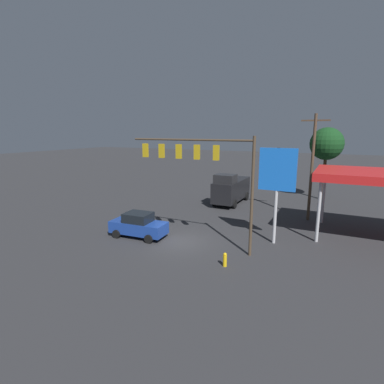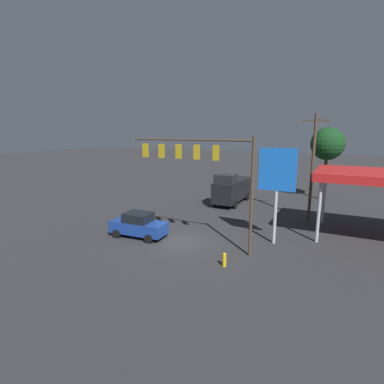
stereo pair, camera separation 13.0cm
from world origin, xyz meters
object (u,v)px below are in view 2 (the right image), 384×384
object	(u,v)px
fire_hydrant	(224,260)
sedan_waiting	(138,225)
street_tree	(328,144)
traffic_signal_assembly	(199,161)
delivery_truck	(231,189)
utility_pole	(313,165)
price_sign	(277,174)

from	to	relation	value
fire_hydrant	sedan_waiting	bearing A→B (deg)	-13.37
street_tree	traffic_signal_assembly	bearing A→B (deg)	71.10
sedan_waiting	delivery_truck	xyz separation A→B (m)	(-2.69, -13.70, 0.74)
utility_pole	street_tree	bearing A→B (deg)	-93.33
price_sign	fire_hydrant	distance (m)	7.32
utility_pole	delivery_truck	size ratio (longest dim) A/B	1.42
traffic_signal_assembly	sedan_waiting	xyz separation A→B (m)	(4.98, 0.47, -5.13)
sedan_waiting	fire_hydrant	world-z (taller)	sedan_waiting
sedan_waiting	utility_pole	bearing A→B (deg)	-140.58
traffic_signal_assembly	fire_hydrant	bearing A→B (deg)	141.01
sedan_waiting	street_tree	bearing A→B (deg)	-124.31
traffic_signal_assembly	price_sign	distance (m)	5.66
traffic_signal_assembly	delivery_truck	xyz separation A→B (m)	(2.29, -13.23, -4.39)
price_sign	street_tree	size ratio (longest dim) A/B	0.81
delivery_truck	street_tree	distance (m)	12.47
traffic_signal_assembly	price_sign	world-z (taller)	traffic_signal_assembly
fire_hydrant	utility_pole	bearing A→B (deg)	-105.13
street_tree	price_sign	bearing A→B (deg)	82.79
delivery_truck	street_tree	world-z (taller)	street_tree
price_sign	fire_hydrant	xyz separation A→B (m)	(1.83, 5.32, -4.69)
utility_pole	fire_hydrant	xyz separation A→B (m)	(3.43, 12.68, -4.66)
street_tree	fire_hydrant	distance (m)	23.61
traffic_signal_assembly	fire_hydrant	world-z (taller)	traffic_signal_assembly
utility_pole	price_sign	xyz separation A→B (m)	(1.60, 7.36, 0.03)
utility_pole	price_sign	size ratio (longest dim) A/B	1.38
sedan_waiting	traffic_signal_assembly	bearing A→B (deg)	-178.99
traffic_signal_assembly	price_sign	xyz separation A→B (m)	(-4.72, -2.98, -0.96)
utility_pole	sedan_waiting	bearing A→B (deg)	43.75
price_sign	street_tree	xyz separation A→B (m)	(-2.17, -17.12, 1.48)
price_sign	street_tree	world-z (taller)	street_tree
traffic_signal_assembly	fire_hydrant	xyz separation A→B (m)	(-2.89, 2.34, -5.65)
price_sign	utility_pole	bearing A→B (deg)	-102.25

